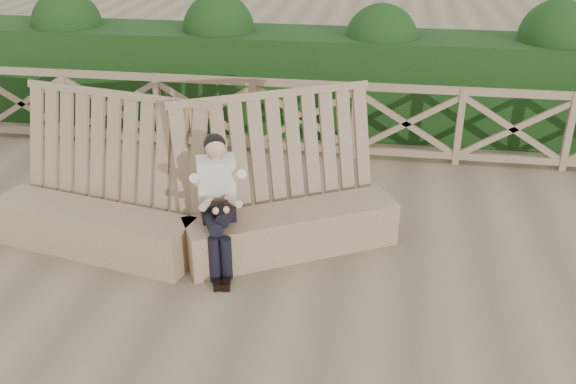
# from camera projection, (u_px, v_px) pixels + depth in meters

# --- Properties ---
(ground) EXTENTS (60.00, 60.00, 0.00)m
(ground) POSITION_uv_depth(u_px,v_px,m) (255.00, 292.00, 6.19)
(ground) COLOR brown
(ground) RESTS_ON ground
(bench) EXTENTS (4.34, 1.77, 1.62)m
(bench) POSITION_uv_depth(u_px,v_px,m) (193.00, 213.00, 6.79)
(bench) COLOR #81664A
(bench) RESTS_ON ground
(woman) EXTENTS (0.50, 0.84, 1.39)m
(woman) POSITION_uv_depth(u_px,v_px,m) (218.00, 197.00, 6.33)
(woman) COLOR black
(woman) RESTS_ON ground
(guardrail) EXTENTS (10.10, 0.09, 1.10)m
(guardrail) POSITION_uv_depth(u_px,v_px,m) (304.00, 118.00, 9.06)
(guardrail) COLOR #86674E
(guardrail) RESTS_ON ground
(hedge) EXTENTS (12.00, 1.20, 1.50)m
(hedge) POSITION_uv_depth(u_px,v_px,m) (314.00, 81.00, 10.04)
(hedge) COLOR black
(hedge) RESTS_ON ground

